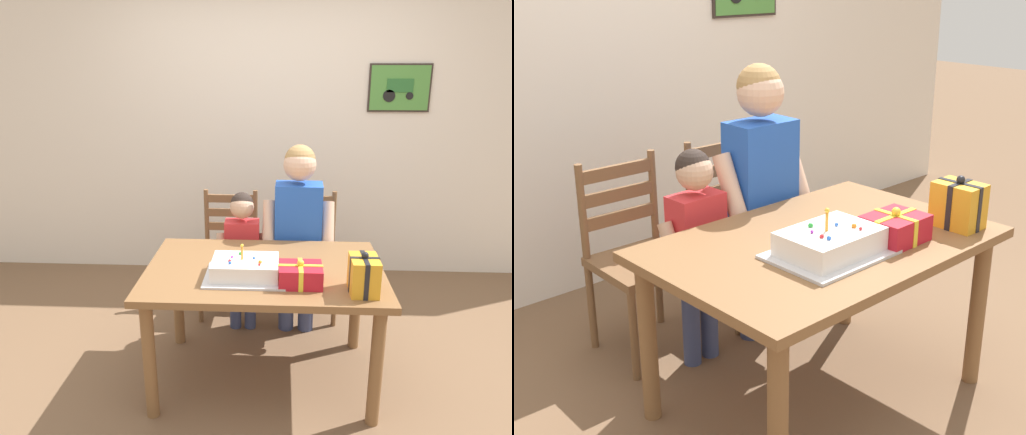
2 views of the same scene
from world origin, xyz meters
The scene contains 10 objects.
ground_plane centered at (0.00, 0.00, 0.00)m, with size 20.00×20.00×0.00m, color brown.
back_wall centered at (0.00, 1.71, 1.30)m, with size 6.40×0.11×2.60m.
dining_table centered at (0.00, 0.00, 0.63)m, with size 1.35×0.90×0.73m.
birthday_cake centered at (-0.10, -0.13, 0.78)m, with size 0.44×0.34×0.19m.
gift_box_red_large centered at (0.51, -0.28, 0.83)m, with size 0.15×0.20×0.22m.
gift_box_beside_cake centered at (0.20, -0.20, 0.78)m, with size 0.23×0.20×0.14m.
chair_left centered at (-0.30, 0.88, 0.47)m, with size 0.43×0.43×0.92m.
chair_right centered at (0.30, 0.88, 0.47)m, with size 0.43×0.43×0.92m.
child_older centered at (0.21, 0.59, 0.82)m, with size 0.49×0.28×1.34m.
child_younger centered at (-0.17, 0.59, 0.62)m, with size 0.37×0.21×1.02m.
Camera 1 is at (0.09, -2.59, 1.86)m, focal length 34.47 mm.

